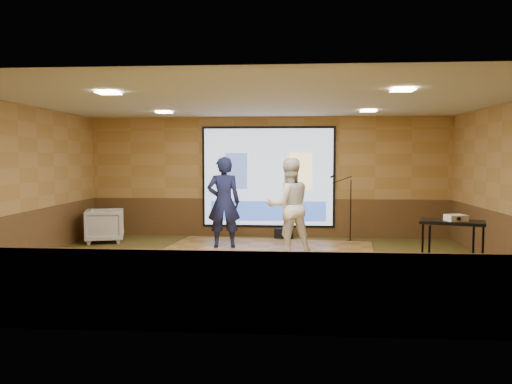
# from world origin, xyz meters

# --- Properties ---
(ground) EXTENTS (9.00, 9.00, 0.00)m
(ground) POSITION_xyz_m (0.00, 0.00, 0.00)
(ground) COLOR #303618
(ground) RESTS_ON ground
(room_shell) EXTENTS (9.04, 7.04, 3.02)m
(room_shell) POSITION_xyz_m (0.00, 0.00, 2.09)
(room_shell) COLOR #AE8448
(room_shell) RESTS_ON ground
(wainscot_back) EXTENTS (9.00, 0.04, 0.95)m
(wainscot_back) POSITION_xyz_m (0.00, 3.48, 0.47)
(wainscot_back) COLOR #52351B
(wainscot_back) RESTS_ON ground
(wainscot_front) EXTENTS (9.00, 0.04, 0.95)m
(wainscot_front) POSITION_xyz_m (0.00, -3.48, 0.47)
(wainscot_front) COLOR #52351B
(wainscot_front) RESTS_ON ground
(wainscot_left) EXTENTS (0.04, 7.00, 0.95)m
(wainscot_left) POSITION_xyz_m (-4.48, 0.00, 0.47)
(wainscot_left) COLOR #52351B
(wainscot_left) RESTS_ON ground
(projector_screen) EXTENTS (3.32, 0.06, 2.52)m
(projector_screen) POSITION_xyz_m (0.00, 3.44, 1.47)
(projector_screen) COLOR black
(projector_screen) RESTS_ON room_shell
(downlight_nw) EXTENTS (0.32, 0.32, 0.02)m
(downlight_nw) POSITION_xyz_m (-2.20, 1.80, 2.97)
(downlight_nw) COLOR beige
(downlight_nw) RESTS_ON room_shell
(downlight_ne) EXTENTS (0.32, 0.32, 0.02)m
(downlight_ne) POSITION_xyz_m (2.20, 1.80, 2.97)
(downlight_ne) COLOR beige
(downlight_ne) RESTS_ON room_shell
(downlight_sw) EXTENTS (0.32, 0.32, 0.02)m
(downlight_sw) POSITION_xyz_m (-2.20, -1.50, 2.97)
(downlight_sw) COLOR beige
(downlight_sw) RESTS_ON room_shell
(downlight_se) EXTENTS (0.32, 0.32, 0.02)m
(downlight_se) POSITION_xyz_m (2.20, -1.50, 2.97)
(downlight_se) COLOR beige
(downlight_se) RESTS_ON room_shell
(dance_floor) EXTENTS (4.79, 3.86, 0.03)m
(dance_floor) POSITION_xyz_m (0.05, 1.27, 0.02)
(dance_floor) COLOR #A6783D
(dance_floor) RESTS_ON ground
(player_left) EXTENTS (0.78, 0.57, 1.97)m
(player_left) POSITION_xyz_m (-0.89, 1.73, 1.02)
(player_left) COLOR #151A44
(player_left) RESTS_ON dance_floor
(player_right) EXTENTS (1.13, 1.00, 1.94)m
(player_right) POSITION_xyz_m (0.53, 1.15, 1.00)
(player_right) COLOR silver
(player_right) RESTS_ON dance_floor
(av_table) EXTENTS (0.95, 0.50, 1.00)m
(av_table) POSITION_xyz_m (3.11, -1.00, 0.71)
(av_table) COLOR black
(av_table) RESTS_ON ground
(projector) EXTENTS (0.34, 0.30, 0.10)m
(projector) POSITION_xyz_m (3.15, -1.04, 1.05)
(projector) COLOR white
(projector) RESTS_ON av_table
(mic_stand) EXTENTS (0.62, 0.25, 1.58)m
(mic_stand) POSITION_xyz_m (1.92, 2.81, 0.49)
(mic_stand) COLOR black
(mic_stand) RESTS_ON ground
(banquet_chair) EXTENTS (1.07, 1.06, 0.78)m
(banquet_chair) POSITION_xyz_m (-3.78, 2.34, 0.39)
(banquet_chair) COLOR gray
(banquet_chair) RESTS_ON ground
(duffel_bag) EXTENTS (0.46, 0.35, 0.26)m
(duffel_bag) POSITION_xyz_m (0.40, 3.08, 0.13)
(duffel_bag) COLOR black
(duffel_bag) RESTS_ON ground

